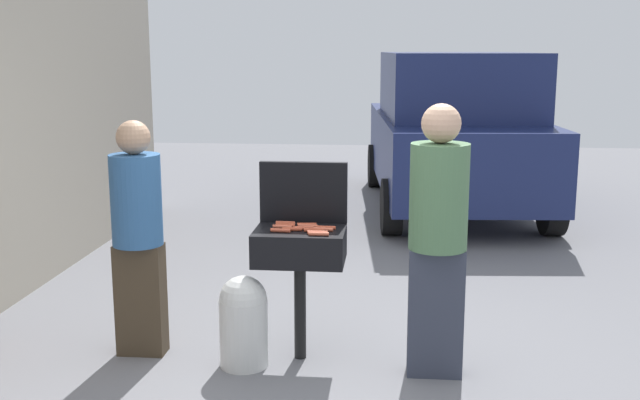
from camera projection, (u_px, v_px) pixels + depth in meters
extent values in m
plane|color=slate|center=(325.00, 376.00, 4.93)|extent=(24.00, 24.00, 0.00)
cylinder|color=black|center=(300.00, 310.00, 5.17)|extent=(0.08, 0.08, 0.68)
cube|color=black|center=(300.00, 246.00, 5.08)|extent=(0.60, 0.44, 0.22)
cube|color=black|center=(303.00, 192.00, 5.23)|extent=(0.60, 0.05, 0.42)
cylinder|color=#AD4228|center=(285.00, 226.00, 5.11)|extent=(0.13, 0.03, 0.03)
cylinder|color=#AD4228|center=(292.00, 229.00, 5.01)|extent=(0.13, 0.03, 0.03)
cylinder|color=#B74C33|center=(280.00, 230.00, 4.98)|extent=(0.13, 0.04, 0.03)
cylinder|color=#AD4228|center=(314.00, 230.00, 4.98)|extent=(0.13, 0.03, 0.03)
cylinder|color=#AD4228|center=(307.00, 225.00, 5.15)|extent=(0.13, 0.04, 0.03)
cylinder|color=#AD4228|center=(326.00, 228.00, 5.06)|extent=(0.13, 0.03, 0.03)
cylinder|color=#B74C33|center=(303.00, 228.00, 5.04)|extent=(0.13, 0.04, 0.03)
cylinder|color=#AD4228|center=(286.00, 224.00, 5.15)|extent=(0.13, 0.04, 0.03)
cylinder|color=#C6593D|center=(323.00, 229.00, 5.01)|extent=(0.13, 0.04, 0.03)
cylinder|color=#C6593D|center=(308.00, 226.00, 5.10)|extent=(0.13, 0.03, 0.03)
cylinder|color=#B74C33|center=(285.00, 223.00, 5.19)|extent=(0.13, 0.03, 0.03)
cylinder|color=#C6593D|center=(283.00, 227.00, 5.08)|extent=(0.13, 0.04, 0.03)
cylinder|color=#C6593D|center=(319.00, 234.00, 4.88)|extent=(0.13, 0.03, 0.03)
cylinder|color=#C6593D|center=(318.00, 233.00, 4.92)|extent=(0.13, 0.03, 0.03)
cylinder|color=silver|center=(244.00, 333.00, 5.05)|extent=(0.32, 0.32, 0.46)
sphere|color=silver|center=(243.00, 299.00, 5.01)|extent=(0.31, 0.31, 0.31)
cube|color=#3F3323|center=(141.00, 299.00, 5.24)|extent=(0.32, 0.18, 0.77)
cylinder|color=#2D598C|center=(136.00, 200.00, 5.10)|extent=(0.34, 0.34, 0.61)
sphere|color=tan|center=(133.00, 137.00, 5.02)|extent=(0.23, 0.23, 0.23)
cube|color=#333847|center=(435.00, 312.00, 4.89)|extent=(0.35, 0.19, 0.84)
cylinder|color=#4C724C|center=(439.00, 197.00, 4.75)|extent=(0.37, 0.37, 0.66)
sphere|color=tan|center=(441.00, 123.00, 4.66)|extent=(0.24, 0.24, 0.24)
cube|color=navy|center=(452.00, 150.00, 10.03)|extent=(2.26, 4.54, 0.90)
cube|color=navy|center=(457.00, 85.00, 9.67)|extent=(1.97, 2.74, 0.80)
cylinder|color=black|center=(552.00, 207.00, 8.59)|extent=(0.27, 0.66, 0.64)
cylinder|color=black|center=(391.00, 207.00, 8.62)|extent=(0.27, 0.66, 0.64)
cylinder|color=black|center=(495.00, 166.00, 11.61)|extent=(0.27, 0.66, 0.64)
cylinder|color=black|center=(376.00, 166.00, 11.64)|extent=(0.27, 0.66, 0.64)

